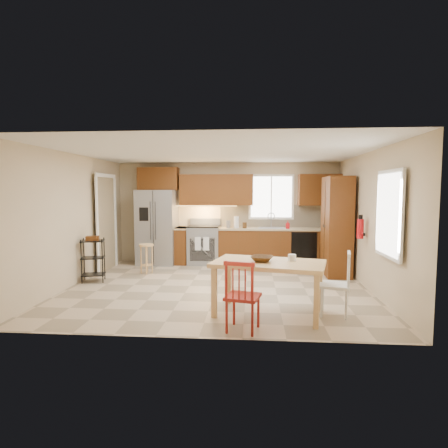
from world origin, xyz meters
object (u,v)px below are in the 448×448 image
chair_white (334,284)px  soap_bottle (288,225)px  bar_stool (147,259)px  fire_extinguisher (360,229)px  range_stove (204,245)px  table_jar (292,259)px  utility_cart (93,260)px  chair_red (243,295)px  pantry (337,226)px  table_bowl (262,262)px  refrigerator (157,227)px  dining_table (268,289)px

chair_white → soap_bottle: bearing=19.0°
soap_bottle → bar_stool: bearing=-161.0°
fire_extinguisher → range_stove: bearing=147.4°
chair_white → fire_extinguisher: bearing=-12.6°
table_jar → bar_stool: size_ratio=0.21×
fire_extinguisher → utility_cart: fire_extinguisher is taller
chair_red → range_stove: bearing=117.3°
chair_white → bar_stool: chair_white is taller
soap_bottle → pantry: size_ratio=0.09×
range_stove → chair_red: chair_red is taller
range_stove → fire_extinguisher: size_ratio=2.56×
utility_cart → table_bowl: bearing=-42.8°
chair_red → table_bowl: size_ratio=2.90×
soap_bottle → table_bowl: bearing=-100.8°
refrigerator → range_stove: size_ratio=1.98×
fire_extinguisher → table_jar: bearing=-131.5°
table_jar → utility_cart: table_jar is taller
soap_bottle → chair_white: 3.64m
dining_table → utility_cart: bearing=166.1°
bar_stool → table_jar: bearing=-65.2°
chair_white → utility_cart: bearing=82.0°
chair_red → chair_white: size_ratio=1.00×
table_bowl → bar_stool: bearing=133.8°
range_stove → chair_white: 4.38m
range_stove → fire_extinguisher: fire_extinguisher is taller
chair_red → soap_bottle: bearing=90.9°
range_stove → utility_cart: bearing=-134.6°
chair_white → table_bowl: size_ratio=2.90×
pantry → table_jar: pantry is taller
refrigerator → bar_stool: size_ratio=2.83×
chair_white → table_bowl: (-1.05, -0.05, 0.31)m
refrigerator → dining_table: refrigerator is taller
dining_table → table_jar: (0.34, 0.10, 0.42)m
chair_red → chair_white: (1.30, 0.70, 0.00)m
soap_bottle → table_bowl: soap_bottle is taller
refrigerator → chair_white: size_ratio=1.97×
refrigerator → dining_table: size_ratio=1.16×
table_bowl → table_jar: 0.45m
refrigerator → table_jar: 4.61m
range_stove → pantry: pantry is taller
range_stove → bar_stool: 1.61m
fire_extinguisher → chair_white: fire_extinguisher is taller
pantry → dining_table: bearing=-119.5°
range_stove → pantry: size_ratio=0.44×
dining_table → utility_cart: utility_cart is taller
range_stove → refrigerator: bearing=-177.0°
range_stove → fire_extinguisher: 3.83m
pantry → utility_cart: size_ratio=2.44×
table_bowl → chair_white: bearing=2.7°
chair_red → pantry: bearing=74.1°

